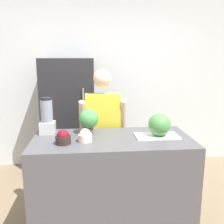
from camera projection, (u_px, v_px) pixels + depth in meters
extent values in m
cube|color=silver|center=(102.00, 84.00, 3.98)|extent=(8.00, 0.06, 2.60)
cube|color=#4C4C51|center=(112.00, 183.00, 2.51)|extent=(1.53, 0.73, 0.95)
cube|color=#232328|center=(69.00, 117.00, 3.66)|extent=(0.73, 0.65, 1.71)
cylinder|color=gray|center=(83.00, 111.00, 3.32)|extent=(0.02, 0.02, 0.60)
cube|color=gray|center=(103.00, 168.00, 3.06)|extent=(0.30, 0.18, 0.76)
cube|color=gold|center=(103.00, 117.00, 2.92)|extent=(0.40, 0.22, 0.54)
sphere|color=beige|center=(102.00, 78.00, 2.83)|extent=(0.21, 0.21, 0.21)
cylinder|color=beige|center=(82.00, 119.00, 2.86)|extent=(0.07, 0.22, 0.45)
cylinder|color=beige|center=(123.00, 118.00, 2.91)|extent=(0.07, 0.22, 0.45)
cube|color=white|center=(157.00, 136.00, 2.45)|extent=(0.42, 0.23, 0.01)
sphere|color=#4C8C47|center=(160.00, 125.00, 2.42)|extent=(0.22, 0.22, 0.22)
cylinder|color=#2D231E|center=(63.00, 140.00, 2.24)|extent=(0.14, 0.14, 0.07)
sphere|color=maroon|center=(63.00, 136.00, 2.23)|extent=(0.11, 0.11, 0.11)
cylinder|color=beige|center=(85.00, 138.00, 2.30)|extent=(0.13, 0.13, 0.07)
sphere|color=white|center=(85.00, 134.00, 2.29)|extent=(0.10, 0.10, 0.10)
cube|color=#B7B7BC|center=(48.00, 128.00, 2.55)|extent=(0.15, 0.15, 0.12)
cylinder|color=gray|center=(47.00, 111.00, 2.51)|extent=(0.12, 0.12, 0.23)
cylinder|color=black|center=(46.00, 99.00, 2.48)|extent=(0.11, 0.11, 0.02)
cylinder|color=#514C47|center=(89.00, 130.00, 2.55)|extent=(0.09, 0.09, 0.07)
sphere|color=#478E4C|center=(89.00, 119.00, 2.52)|extent=(0.20, 0.20, 0.20)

